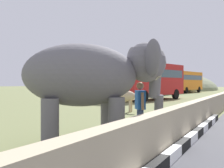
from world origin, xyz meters
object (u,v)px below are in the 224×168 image
(bus_orange, at_px, (186,80))
(cow_near, at_px, (124,96))
(elephant, at_px, (95,76))
(person_handler, at_px, (140,106))
(bus_red, at_px, (151,78))
(bus_teal, at_px, (160,80))

(bus_orange, xyz_separation_m, cow_near, (-30.57, -3.75, -1.21))
(elephant, xyz_separation_m, person_handler, (1.42, -0.73, -0.88))
(bus_red, distance_m, bus_orange, 20.19)
(elephant, height_order, bus_red, bus_red)
(person_handler, distance_m, bus_orange, 36.78)
(bus_orange, bearing_deg, cow_near, -173.01)
(bus_teal, bearing_deg, elephant, -164.57)
(person_handler, bearing_deg, bus_orange, 11.17)
(bus_teal, bearing_deg, person_handler, -162.32)
(person_handler, relative_size, bus_orange, 0.19)
(bus_red, xyz_separation_m, bus_teal, (10.38, 2.64, 0.00))
(bus_red, xyz_separation_m, cow_near, (-10.43, -2.37, -1.21))
(cow_near, bearing_deg, person_handler, -148.43)
(bus_teal, relative_size, bus_orange, 1.03)
(bus_teal, bearing_deg, bus_red, -165.75)
(bus_red, height_order, cow_near, bus_red)
(bus_teal, distance_m, cow_near, 21.43)
(elephant, bearing_deg, bus_teal, 15.43)
(bus_orange, bearing_deg, bus_teal, 172.67)
(cow_near, bearing_deg, elephant, -159.05)
(person_handler, xyz_separation_m, cow_near, (5.50, 3.38, -0.06))
(bus_red, height_order, bus_teal, same)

